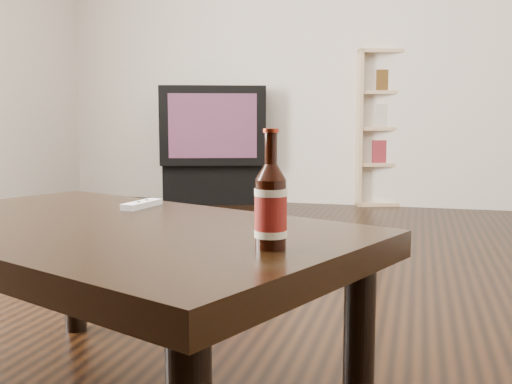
% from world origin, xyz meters
% --- Properties ---
extents(floor, '(5.00, 6.00, 0.01)m').
position_xyz_m(floor, '(0.00, 0.00, -0.01)').
color(floor, black).
rests_on(floor, ground).
extents(wall_back, '(5.00, 0.02, 2.70)m').
position_xyz_m(wall_back, '(0.00, 3.01, 1.35)').
color(wall_back, beige).
rests_on(wall_back, ground).
extents(tv_stand, '(0.94, 0.68, 0.34)m').
position_xyz_m(tv_stand, '(-1.09, 2.86, 0.17)').
color(tv_stand, black).
rests_on(tv_stand, floor).
extents(tv, '(1.01, 0.81, 0.66)m').
position_xyz_m(tv, '(-1.09, 2.86, 0.67)').
color(tv, black).
rests_on(tv, tv_stand).
extents(bookshelf, '(0.76, 0.53, 1.29)m').
position_xyz_m(bookshelf, '(0.43, 3.17, 0.67)').
color(bookshelf, tan).
rests_on(bookshelf, floor).
extents(coffee_table, '(1.44, 1.15, 0.47)m').
position_xyz_m(coffee_table, '(-0.08, -0.78, 0.41)').
color(coffee_table, black).
rests_on(coffee_table, floor).
extents(beer_bottle, '(0.08, 0.08, 0.24)m').
position_xyz_m(beer_bottle, '(0.37, -0.96, 0.55)').
color(beer_bottle, black).
rests_on(beer_bottle, coffee_table).
extents(remote, '(0.06, 0.16, 0.02)m').
position_xyz_m(remote, '(-0.12, -0.52, 0.48)').
color(remote, white).
rests_on(remote, coffee_table).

